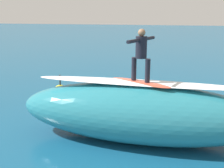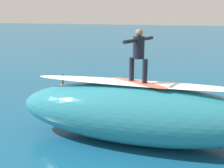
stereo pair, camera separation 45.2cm
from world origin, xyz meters
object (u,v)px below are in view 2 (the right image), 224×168
Objects in this scene: surfboard_riding at (138,83)px; surfboard_paddling at (94,103)px; surfer_riding at (139,51)px; buoy_marker at (63,91)px; surfer_paddling at (94,98)px.

surfboard_riding is 1.04× the size of surfboard_paddling.
surfer_riding reaches higher than surfboard_riding.
buoy_marker is (1.68, -0.40, 0.33)m from surfboard_paddling.
surfboard_paddling is 1.68× the size of buoy_marker.
surfboard_riding is at bearing 137.48° from buoy_marker.
surfboard_paddling is at bearing -28.41° from surfer_riding.
surfboard_riding is at bearing 2.06° from surfboard_paddling.
surfer_paddling reaches higher than surfboard_paddling.
surfer_paddling is at bearing -28.48° from surfboard_riding.
surfboard_riding is 1.39× the size of surfer_paddling.
surfboard_paddling is (2.39, -3.33, -2.97)m from surfer_riding.
surfboard_riding is 0.99m from surfer_riding.
surfer_paddling is at bearing 180.00° from surfboard_paddling.
surfboard_riding is at bearing 1.99° from surfer_paddling.
surfer_riding reaches higher than surfboard_paddling.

